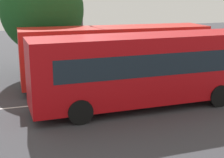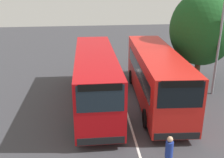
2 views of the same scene
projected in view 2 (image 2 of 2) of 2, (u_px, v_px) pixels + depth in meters
name	position (u px, v px, depth m)	size (l,w,h in m)	color
ground_plane	(124.00, 102.00, 17.52)	(70.08, 70.08, 0.00)	#38383D
bus_far_left	(96.00, 77.00, 16.68)	(10.77, 2.77, 3.45)	#B70C11
bus_center_left	(156.00, 75.00, 17.08)	(10.86, 3.23, 3.45)	red
pedestrian	(169.00, 152.00, 10.54)	(0.45, 0.45, 1.80)	#232833
street_lamp	(217.00, 36.00, 17.44)	(0.42, 2.40, 7.29)	gray
depot_tree	(202.00, 29.00, 19.91)	(5.35, 4.81, 7.08)	#4C3823
lane_stripe_outer_left	(124.00, 102.00, 17.51)	(14.40, 0.12, 0.01)	silver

